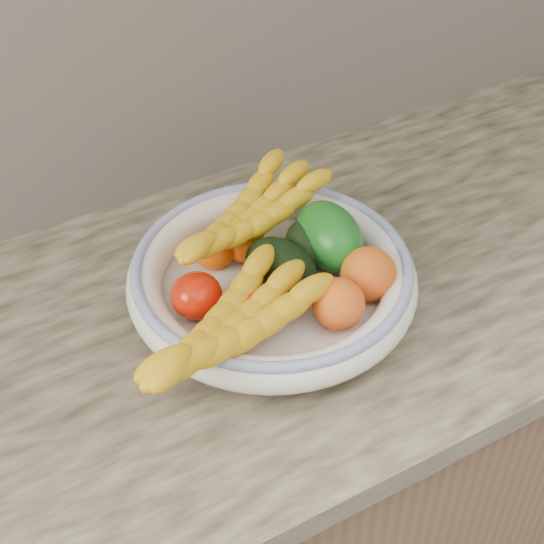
{
  "coord_description": "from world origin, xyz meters",
  "views": [
    {
      "loc": [
        -0.41,
        0.94,
        1.7
      ],
      "look_at": [
        0.0,
        1.66,
        0.96
      ],
      "focal_mm": 55.0,
      "sensor_mm": 36.0,
      "label": 1
    }
  ],
  "objects": [
    {
      "name": "peach_right",
      "position": [
        0.1,
        1.59,
        0.97
      ],
      "size": [
        0.09,
        0.09,
        0.07
      ],
      "primitive_type": "ellipsoid",
      "rotation": [
        0.0,
        0.0,
        -0.3
      ],
      "color": "orange",
      "rests_on": "fruit_bowl"
    },
    {
      "name": "avocado_right",
      "position": [
        0.07,
        1.68,
        0.96
      ],
      "size": [
        0.1,
        0.11,
        0.06
      ],
      "primitive_type": "ellipsoid",
      "rotation": [
        0.0,
        0.0,
        -0.59
      ],
      "color": "black",
      "rests_on": "fruit_bowl"
    },
    {
      "name": "clementine_back_mid",
      "position": [
        -0.0,
        1.73,
        0.95
      ],
      "size": [
        0.05,
        0.05,
        0.04
      ],
      "primitive_type": "ellipsoid",
      "rotation": [
        0.0,
        0.0,
        0.04
      ],
      "color": "#F55805",
      "rests_on": "fruit_bowl"
    },
    {
      "name": "tomato_left",
      "position": [
        -0.11,
        1.67,
        0.96
      ],
      "size": [
        0.09,
        0.09,
        0.06
      ],
      "primitive_type": "ellipsoid",
      "rotation": [
        0.0,
        0.0,
        -0.33
      ],
      "color": "red",
      "rests_on": "fruit_bowl"
    },
    {
      "name": "banana_bunch_back",
      "position": [
        0.01,
        1.74,
        0.99
      ],
      "size": [
        0.31,
        0.21,
        0.08
      ],
      "primitive_type": null,
      "rotation": [
        0.0,
        0.0,
        0.41
      ],
      "color": "gold",
      "rests_on": "fruit_bowl"
    },
    {
      "name": "tomato_near_left",
      "position": [
        -0.07,
        1.61,
        0.96
      ],
      "size": [
        0.07,
        0.07,
        0.06
      ],
      "primitive_type": "ellipsoid",
      "rotation": [
        0.0,
        0.0,
        -0.06
      ],
      "color": "red",
      "rests_on": "fruit_bowl"
    },
    {
      "name": "clementine_back_left",
      "position": [
        -0.04,
        1.74,
        0.95
      ],
      "size": [
        0.07,
        0.07,
        0.05
      ],
      "primitive_type": "ellipsoid",
      "rotation": [
        0.0,
        0.0,
        0.38
      ],
      "color": "#FF5B05",
      "rests_on": "fruit_bowl"
    },
    {
      "name": "peach_front",
      "position": [
        0.04,
        1.56,
        0.97
      ],
      "size": [
        0.08,
        0.08,
        0.07
      ],
      "primitive_type": "ellipsoid",
      "rotation": [
        0.0,
        0.0,
        0.19
      ],
      "color": "orange",
      "rests_on": "fruit_bowl"
    },
    {
      "name": "green_mango",
      "position": [
        0.09,
        1.67,
        0.98
      ],
      "size": [
        0.11,
        0.13,
        0.11
      ],
      "primitive_type": "ellipsoid",
      "rotation": [
        0.0,
        0.31,
        -0.05
      ],
      "color": "#0F5414",
      "rests_on": "fruit_bowl"
    },
    {
      "name": "avocado_center",
      "position": [
        0.01,
        1.66,
        0.96
      ],
      "size": [
        0.11,
        0.13,
        0.07
      ],
      "primitive_type": "ellipsoid",
      "rotation": [
        0.0,
        0.0,
        0.36
      ],
      "color": "black",
      "rests_on": "fruit_bowl"
    },
    {
      "name": "fruit_bowl",
      "position": [
        0.0,
        1.66,
        0.95
      ],
      "size": [
        0.39,
        0.39,
        0.08
      ],
      "color": "silver",
      "rests_on": "kitchen_counter"
    },
    {
      "name": "clementine_back_right",
      "position": [
        0.01,
        1.75,
        0.95
      ],
      "size": [
        0.06,
        0.06,
        0.05
      ],
      "primitive_type": "ellipsoid",
      "rotation": [
        0.0,
        0.0,
        0.34
      ],
      "color": "#FF6E05",
      "rests_on": "fruit_bowl"
    },
    {
      "name": "kitchen_counter",
      "position": [
        0.0,
        1.69,
        0.46
      ],
      "size": [
        2.44,
        0.66,
        1.4
      ],
      "color": "brown",
      "rests_on": "ground"
    },
    {
      "name": "banana_bunch_front",
      "position": [
        -0.11,
        1.57,
        0.98
      ],
      "size": [
        0.33,
        0.23,
        0.08
      ],
      "primitive_type": null,
      "rotation": [
        0.0,
        0.0,
        0.4
      ],
      "color": "gold",
      "rests_on": "fruit_bowl"
    },
    {
      "name": "clementine_extra",
      "position": [
        0.01,
        1.74,
        0.95
      ],
      "size": [
        0.05,
        0.05,
        0.04
      ],
      "primitive_type": "ellipsoid",
      "color": "#F26005",
      "rests_on": "fruit_bowl"
    }
  ]
}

